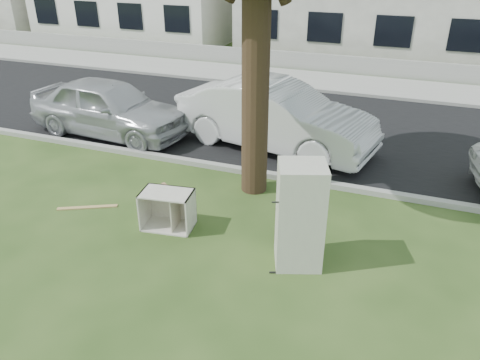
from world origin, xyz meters
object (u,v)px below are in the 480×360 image
at_px(fridge, 300,216).
at_px(car_left, 109,107).
at_px(cabinet, 168,210).
at_px(car_center, 275,116).

height_order(fridge, car_left, fridge).
bearing_deg(car_left, cabinet, -129.74).
xyz_separation_m(cabinet, car_center, (0.71, 4.37, 0.48)).
bearing_deg(fridge, cabinet, 155.79).
bearing_deg(cabinet, car_left, 127.70).
bearing_deg(cabinet, fridge, -12.52).
height_order(car_center, car_left, car_center).
relative_size(fridge, cabinet, 1.91).
distance_m(fridge, car_left, 7.35).
distance_m(cabinet, car_left, 5.25).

